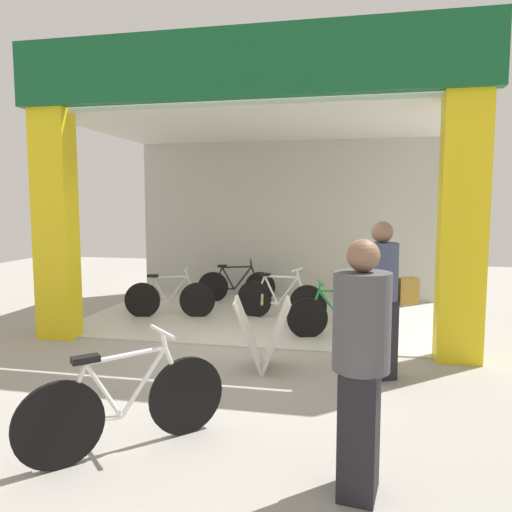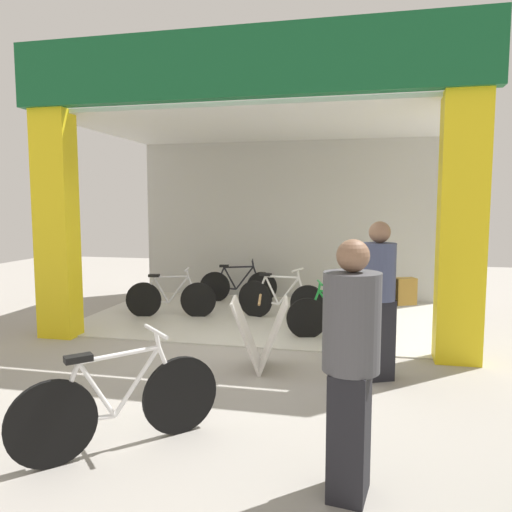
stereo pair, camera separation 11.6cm
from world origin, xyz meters
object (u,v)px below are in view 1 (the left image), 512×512
at_px(bicycle_inside_1, 169,298).
at_px(sandwich_board_sign, 262,334).
at_px(bicycle_inside_2, 339,316).
at_px(pedestrian_0, 382,297).
at_px(bicycle_inside_3, 236,285).
at_px(pedestrian_3, 361,364).
at_px(bicycle_inside_0, 280,300).
at_px(bicycle_parked_0, 127,405).

distance_m(bicycle_inside_1, sandwich_board_sign, 3.03).
distance_m(bicycle_inside_2, pedestrian_0, 1.76).
bearing_deg(bicycle_inside_3, bicycle_inside_2, -47.25).
distance_m(bicycle_inside_1, pedestrian_3, 5.61).
height_order(bicycle_inside_1, pedestrian_3, pedestrian_3).
bearing_deg(bicycle_inside_0, bicycle_inside_2, -41.97).
relative_size(bicycle_inside_1, sandwich_board_sign, 1.80).
bearing_deg(pedestrian_3, bicycle_inside_1, 124.36).
relative_size(bicycle_parked_0, pedestrian_0, 0.70).
bearing_deg(bicycle_inside_3, pedestrian_0, -55.89).
relative_size(bicycle_inside_2, bicycle_parked_0, 1.21).
bearing_deg(sandwich_board_sign, bicycle_inside_2, 61.35).
bearing_deg(bicycle_parked_0, bicycle_inside_0, 83.71).
bearing_deg(bicycle_inside_2, bicycle_parked_0, -112.37).
bearing_deg(pedestrian_0, bicycle_inside_1, 145.89).
height_order(bicycle_inside_0, bicycle_inside_3, bicycle_inside_0).
xyz_separation_m(bicycle_inside_1, bicycle_parked_0, (1.37, -4.37, 0.03)).
xyz_separation_m(bicycle_inside_0, sandwich_board_sign, (0.17, -2.43, 0.07)).
xyz_separation_m(bicycle_inside_3, bicycle_parked_0, (0.59, -5.92, 0.03)).
relative_size(bicycle_inside_0, sandwich_board_sign, 1.85).
distance_m(sandwich_board_sign, pedestrian_0, 1.44).
distance_m(bicycle_inside_1, bicycle_inside_2, 2.96).
height_order(bicycle_inside_2, pedestrian_3, pedestrian_3).
height_order(bicycle_inside_1, bicycle_parked_0, bicycle_parked_0).
relative_size(bicycle_inside_0, bicycle_inside_2, 1.06).
relative_size(bicycle_inside_1, bicycle_inside_3, 1.01).
xyz_separation_m(bicycle_inside_3, pedestrian_0, (2.60, -3.84, 0.58)).
xyz_separation_m(bicycle_parked_0, pedestrian_3, (1.78, -0.24, 0.53)).
distance_m(bicycle_inside_3, sandwich_board_sign, 4.00).
height_order(sandwich_board_sign, pedestrian_0, pedestrian_0).
height_order(bicycle_inside_2, pedestrian_0, pedestrian_0).
distance_m(bicycle_inside_0, bicycle_inside_2, 1.35).
bearing_deg(sandwich_board_sign, pedestrian_3, -64.79).
distance_m(bicycle_inside_1, bicycle_inside_3, 1.74).
bearing_deg(bicycle_inside_0, bicycle_inside_1, -174.25).
bearing_deg(bicycle_parked_0, sandwich_board_sign, 72.55).
distance_m(bicycle_parked_0, pedestrian_3, 1.87).
height_order(bicycle_inside_2, sandwich_board_sign, sandwich_board_sign).
xyz_separation_m(bicycle_inside_0, pedestrian_3, (1.28, -4.80, 0.54)).
xyz_separation_m(bicycle_inside_1, bicycle_inside_2, (2.87, -0.71, -0.01)).
xyz_separation_m(bicycle_parked_0, sandwich_board_sign, (0.67, 2.12, 0.05)).
height_order(bicycle_inside_3, bicycle_parked_0, bicycle_parked_0).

